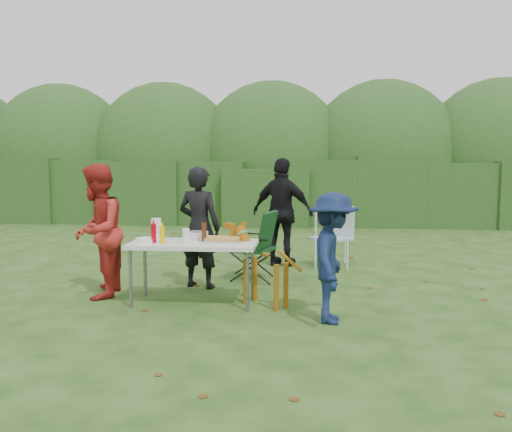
# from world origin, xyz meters

# --- Properties ---
(ground) EXTENTS (80.00, 80.00, 0.00)m
(ground) POSITION_xyz_m (0.00, 0.00, 0.00)
(ground) COLOR #1E4211
(hedge_row) EXTENTS (22.00, 1.40, 1.70)m
(hedge_row) POSITION_xyz_m (0.00, 8.00, 0.85)
(hedge_row) COLOR #23471C
(hedge_row) RESTS_ON ground
(shrub_backdrop) EXTENTS (20.00, 2.60, 3.20)m
(shrub_backdrop) POSITION_xyz_m (0.00, 9.60, 1.60)
(shrub_backdrop) COLOR #3D6628
(shrub_backdrop) RESTS_ON ground
(folding_table) EXTENTS (1.50, 0.70, 0.74)m
(folding_table) POSITION_xyz_m (-0.27, -0.03, 0.69)
(folding_table) COLOR silver
(folding_table) RESTS_ON ground
(person_cook) EXTENTS (0.68, 0.54, 1.63)m
(person_cook) POSITION_xyz_m (-0.36, 0.78, 0.81)
(person_cook) COLOR black
(person_cook) RESTS_ON ground
(person_red_jacket) EXTENTS (0.73, 0.89, 1.67)m
(person_red_jacket) POSITION_xyz_m (-1.52, 0.15, 0.83)
(person_red_jacket) COLOR #AC241F
(person_red_jacket) RESTS_ON ground
(person_black_puffy) EXTENTS (1.11, 0.75, 1.74)m
(person_black_puffy) POSITION_xyz_m (0.67, 2.37, 0.87)
(person_black_puffy) COLOR black
(person_black_puffy) RESTS_ON ground
(child) EXTENTS (0.59, 0.93, 1.38)m
(child) POSITION_xyz_m (1.35, -0.63, 0.69)
(child) COLOR #0F1C41
(child) RESTS_ON ground
(dog) EXTENTS (1.01, 0.90, 0.92)m
(dog) POSITION_xyz_m (0.59, -0.06, 0.46)
(dog) COLOR #8D520D
(dog) RESTS_ON ground
(camping_chair) EXTENTS (0.76, 0.76, 1.00)m
(camping_chair) POSITION_xyz_m (0.29, 1.31, 0.50)
(camping_chair) COLOR #103815
(camping_chair) RESTS_ON ground
(lawn_chair) EXTENTS (0.81, 0.81, 0.99)m
(lawn_chair) POSITION_xyz_m (1.45, 2.41, 0.50)
(lawn_chair) COLOR #5192B8
(lawn_chair) RESTS_ON ground
(food_tray) EXTENTS (0.45, 0.30, 0.02)m
(food_tray) POSITION_xyz_m (0.07, 0.04, 0.75)
(food_tray) COLOR #B7B7BA
(food_tray) RESTS_ON folding_table
(focaccia_bread) EXTENTS (0.40, 0.26, 0.04)m
(focaccia_bread) POSITION_xyz_m (0.07, 0.04, 0.78)
(focaccia_bread) COLOR gold
(focaccia_bread) RESTS_ON food_tray
(mustard_bottle) EXTENTS (0.06, 0.06, 0.20)m
(mustard_bottle) POSITION_xyz_m (-0.61, -0.16, 0.84)
(mustard_bottle) COLOR #F3C500
(mustard_bottle) RESTS_ON folding_table
(ketchup_bottle) EXTENTS (0.06, 0.06, 0.22)m
(ketchup_bottle) POSITION_xyz_m (-0.72, -0.12, 0.85)
(ketchup_bottle) COLOR #B60014
(ketchup_bottle) RESTS_ON folding_table
(beer_bottle) EXTENTS (0.06, 0.06, 0.24)m
(beer_bottle) POSITION_xyz_m (-0.13, -0.05, 0.86)
(beer_bottle) COLOR #47230F
(beer_bottle) RESTS_ON folding_table
(paper_towel_roll) EXTENTS (0.12, 0.12, 0.26)m
(paper_towel_roll) POSITION_xyz_m (-0.77, 0.14, 0.87)
(paper_towel_roll) COLOR white
(paper_towel_roll) RESTS_ON folding_table
(cup_stack) EXTENTS (0.08, 0.08, 0.18)m
(cup_stack) POSITION_xyz_m (-0.32, -0.18, 0.83)
(cup_stack) COLOR white
(cup_stack) RESTS_ON folding_table
(pasta_bowl) EXTENTS (0.26, 0.26, 0.10)m
(pasta_bowl) POSITION_xyz_m (-0.26, 0.18, 0.79)
(pasta_bowl) COLOR silver
(pasta_bowl) RESTS_ON folding_table
(plate_stack) EXTENTS (0.24, 0.24, 0.05)m
(plate_stack) POSITION_xyz_m (-0.83, -0.08, 0.77)
(plate_stack) COLOR white
(plate_stack) RESTS_ON folding_table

